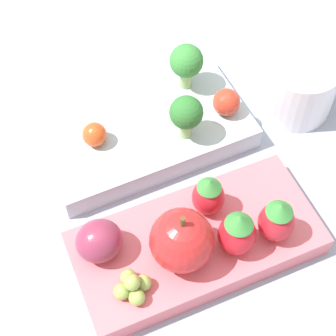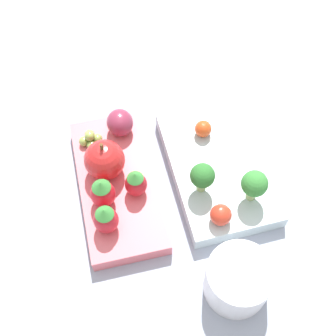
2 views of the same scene
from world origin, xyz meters
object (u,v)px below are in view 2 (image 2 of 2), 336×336
(cherry_tomato_1, at_px, (221,215))
(grape_cluster, at_px, (91,139))
(bento_box_savoury, at_px, (217,168))
(apple, at_px, (104,160))
(drinking_cup, at_px, (238,280))
(broccoli_floret_1, at_px, (202,176))
(strawberry_0, at_px, (106,219))
(plum, at_px, (120,123))
(strawberry_2, at_px, (136,183))
(strawberry_1, at_px, (103,193))
(cherry_tomato_0, at_px, (203,129))
(bento_box_fruit, at_px, (118,185))
(broccoli_floret_0, at_px, (254,184))

(cherry_tomato_1, xyz_separation_m, grape_cluster, (-0.15, -0.14, -0.01))
(bento_box_savoury, relative_size, apple, 3.27)
(drinking_cup, bearing_deg, broccoli_floret_1, -176.53)
(bento_box_savoury, xyz_separation_m, strawberry_0, (0.06, -0.16, 0.03))
(cherry_tomato_1, bearing_deg, strawberry_0, -99.92)
(apple, bearing_deg, grape_cluster, -164.82)
(cherry_tomato_1, bearing_deg, bento_box_savoury, 164.72)
(broccoli_floret_1, xyz_separation_m, apple, (-0.06, -0.12, -0.01))
(broccoli_floret_1, height_order, grape_cluster, broccoli_floret_1)
(cherry_tomato_1, height_order, plum, plum)
(grape_cluster, bearing_deg, cherry_tomato_1, 42.08)
(strawberry_2, height_order, grape_cluster, strawberry_2)
(broccoli_floret_1, relative_size, strawberry_1, 0.99)
(cherry_tomato_0, relative_size, apple, 0.37)
(broccoli_floret_1, bearing_deg, strawberry_0, -79.09)
(bento_box_fruit, xyz_separation_m, broccoli_floret_1, (0.04, 0.10, 0.04))
(strawberry_2, xyz_separation_m, drinking_cup, (0.15, 0.09, -0.01))
(cherry_tomato_0, bearing_deg, cherry_tomato_1, -6.51)
(bento_box_fruit, distance_m, strawberry_0, 0.07)
(bento_box_savoury, xyz_separation_m, strawberry_2, (0.01, -0.11, 0.03))
(apple, height_order, strawberry_2, apple)
(grape_cluster, relative_size, drinking_cup, 0.42)
(cherry_tomato_0, xyz_separation_m, grape_cluster, (-0.02, -0.15, -0.00))
(cherry_tomato_0, bearing_deg, drinking_cup, -4.83)
(broccoli_floret_0, height_order, strawberry_0, broccoli_floret_0)
(bento_box_savoury, height_order, bento_box_fruit, bento_box_savoury)
(strawberry_0, bearing_deg, plum, 162.97)
(bento_box_fruit, height_order, broccoli_floret_1, broccoli_floret_1)
(grape_cluster, xyz_separation_m, drinking_cup, (0.23, 0.14, -0.00))
(bento_box_savoury, height_order, broccoli_floret_0, broccoli_floret_0)
(strawberry_1, bearing_deg, broccoli_floret_0, 78.24)
(cherry_tomato_0, relative_size, strawberry_0, 0.50)
(bento_box_savoury, xyz_separation_m, strawberry_1, (0.02, -0.16, 0.03))
(bento_box_fruit, xyz_separation_m, drinking_cup, (0.17, 0.11, 0.02))
(apple, height_order, strawberry_1, apple)
(plum, relative_size, grape_cluster, 1.23)
(cherry_tomato_0, height_order, strawberry_0, strawberry_0)
(bento_box_savoury, relative_size, drinking_cup, 2.64)
(broccoli_floret_1, distance_m, cherry_tomato_1, 0.05)
(strawberry_0, bearing_deg, bento_box_fruit, 159.58)
(strawberry_0, height_order, plum, strawberry_0)
(apple, distance_m, strawberry_1, 0.05)
(drinking_cup, bearing_deg, strawberry_2, -148.32)
(bento_box_savoury, bearing_deg, grape_cluster, -114.65)
(cherry_tomato_1, height_order, apple, apple)
(bento_box_fruit, xyz_separation_m, cherry_tomato_0, (-0.05, 0.13, 0.02))
(cherry_tomato_0, bearing_deg, broccoli_floret_1, -17.31)
(bento_box_savoury, bearing_deg, broccoli_floret_0, 24.10)
(broccoli_floret_1, distance_m, plum, 0.14)
(broccoli_floret_0, height_order, broccoli_floret_1, broccoli_floret_0)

